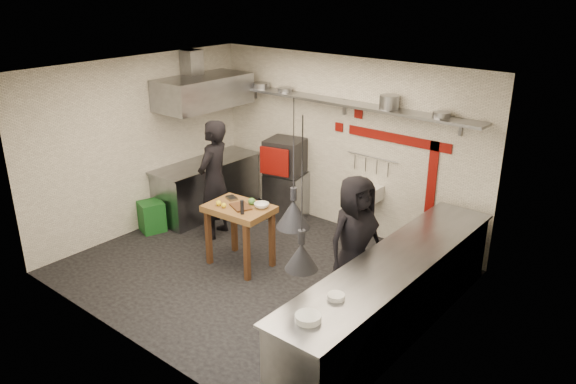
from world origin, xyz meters
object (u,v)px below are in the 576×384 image
Objects in this scene: oven_stand at (286,196)px; chef_right at (355,238)px; chef_left at (214,180)px; combi_oven at (285,156)px; green_bin at (152,216)px; prep_table at (240,236)px.

chef_right reaches higher than oven_stand.
chef_right is at bearing 71.64° from chef_left.
chef_left reaches higher than combi_oven.
chef_left is at bearing -118.74° from combi_oven.
combi_oven is 0.32× the size of chef_left.
oven_stand is at bearing -50.19° from combi_oven.
chef_right is at bearing 6.60° from green_bin.
chef_left reaches higher than prep_table.
chef_left is at bearing -121.20° from oven_stand.
combi_oven is 2.77m from chef_right.
oven_stand is at bearing 104.61° from prep_table.
prep_table reaches higher than green_bin.
combi_oven is 0.36× the size of chef_right.
prep_table is at bearing 116.59° from chef_right.
combi_oven reaches higher than green_bin.
prep_table is (0.59, -1.73, 0.06)m from oven_stand.
combi_oven is 1.98m from prep_table.
green_bin is at bearing -139.17° from oven_stand.
green_bin is 3.72m from chef_right.
chef_left reaches higher than green_bin.
chef_left is 2.73m from chef_right.
chef_right is (2.72, -0.14, -0.12)m from chef_left.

